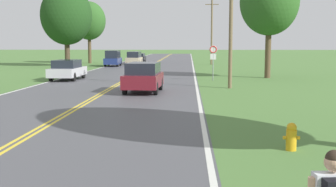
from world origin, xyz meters
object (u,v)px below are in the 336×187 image
at_px(tree_right_cluster, 66,16).
at_px(car_black_hatchback_horizon, 139,57).
at_px(car_maroon_suv_mid_near, 143,77).
at_px(car_dark_blue_van_receding, 113,58).
at_px(fire_hydrant, 291,136).
at_px(car_silver_sedan_mid_far, 67,70).
at_px(tree_behind_sign, 269,2).
at_px(traffic_sign, 213,54).
at_px(car_champagne_suv_distant, 134,58).
at_px(tree_mid_treeline, 89,21).

distance_m(tree_right_cluster, car_black_hatchback_horizon, 15.59).
bearing_deg(car_maroon_suv_mid_near, car_dark_blue_van_receding, -163.84).
height_order(fire_hydrant, car_silver_sedan_mid_far, car_silver_sedan_mid_far).
bearing_deg(tree_behind_sign, car_black_hatchback_horizon, 115.55).
bearing_deg(traffic_sign, tree_right_cluster, 130.50).
xyz_separation_m(fire_hydrant, tree_behind_sign, (3.79, 24.14, 5.83)).
bearing_deg(car_champagne_suv_distant, car_maroon_suv_mid_near, -171.23).
relative_size(car_dark_blue_van_receding, car_champagne_suv_distant, 0.87).
relative_size(car_silver_sedan_mid_far, car_black_hatchback_horizon, 1.16).
relative_size(tree_mid_treeline, car_silver_sedan_mid_far, 1.91).
height_order(fire_hydrant, car_dark_blue_van_receding, car_dark_blue_van_receding).
relative_size(traffic_sign, tree_behind_sign, 0.30).
distance_m(traffic_sign, car_maroon_suv_mid_near, 9.41).
xyz_separation_m(tree_right_cluster, car_champagne_suv_distant, (7.75, 5.79, -5.40)).
distance_m(tree_right_cluster, car_champagne_suv_distant, 11.08).
bearing_deg(tree_mid_treeline, car_dark_blue_van_receding, -58.77).
height_order(tree_right_cluster, car_maroon_suv_mid_near, tree_right_cluster).
distance_m(tree_behind_sign, car_maroon_suv_mid_near, 15.21).
distance_m(tree_mid_treeline, car_black_hatchback_horizon, 9.59).
xyz_separation_m(tree_behind_sign, car_dark_blue_van_receding, (-16.09, 17.51, -5.20)).
height_order(tree_behind_sign, tree_right_cluster, tree_right_cluster).
height_order(car_maroon_suv_mid_near, car_champagne_suv_distant, car_maroon_suv_mid_near).
height_order(traffic_sign, tree_behind_sign, tree_behind_sign).
xyz_separation_m(car_dark_blue_van_receding, car_champagne_suv_distant, (1.96, 5.70, -0.10)).
xyz_separation_m(tree_behind_sign, car_champagne_suv_distant, (-14.13, 23.20, -5.30)).
bearing_deg(fire_hydrant, car_maroon_suv_mid_near, 112.10).
bearing_deg(fire_hydrant, tree_right_cluster, 113.52).
relative_size(traffic_sign, car_silver_sedan_mid_far, 0.58).
xyz_separation_m(traffic_sign, tree_behind_sign, (4.66, 2.74, 4.18)).
height_order(fire_hydrant, traffic_sign, traffic_sign).
relative_size(traffic_sign, car_dark_blue_van_receding, 0.64).
xyz_separation_m(tree_right_cluster, car_black_hatchback_horizon, (7.62, 12.40, -5.59)).
distance_m(tree_behind_sign, car_black_hatchback_horizon, 33.50).
distance_m(car_dark_blue_van_receding, car_champagne_suv_distant, 6.03).
distance_m(tree_right_cluster, car_maroon_suv_mid_near, 31.54).
bearing_deg(car_dark_blue_van_receding, tree_right_cluster, 89.71).
bearing_deg(tree_right_cluster, traffic_sign, -49.50).
bearing_deg(tree_behind_sign, tree_right_cluster, 141.48).
xyz_separation_m(tree_mid_treeline, tree_right_cluster, (-0.94, -8.08, 0.22)).
relative_size(tree_behind_sign, car_maroon_suv_mid_near, 2.22).
height_order(tree_mid_treeline, car_dark_blue_van_receding, tree_mid_treeline).
distance_m(car_champagne_suv_distant, car_black_hatchback_horizon, 6.62).
height_order(car_maroon_suv_mid_near, car_dark_blue_van_receding, car_dark_blue_van_receding).
height_order(car_silver_sedan_mid_far, car_black_hatchback_horizon, car_silver_sedan_mid_far).
relative_size(car_maroon_suv_mid_near, car_champagne_suv_distant, 0.85).
bearing_deg(tree_mid_treeline, traffic_sign, -60.04).
xyz_separation_m(tree_mid_treeline, car_black_hatchback_horizon, (6.68, 4.32, -5.36)).
height_order(tree_behind_sign, car_black_hatchback_horizon, tree_behind_sign).
relative_size(tree_right_cluster, car_black_hatchback_horizon, 2.50).
bearing_deg(traffic_sign, car_black_hatchback_horizon, 106.42).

